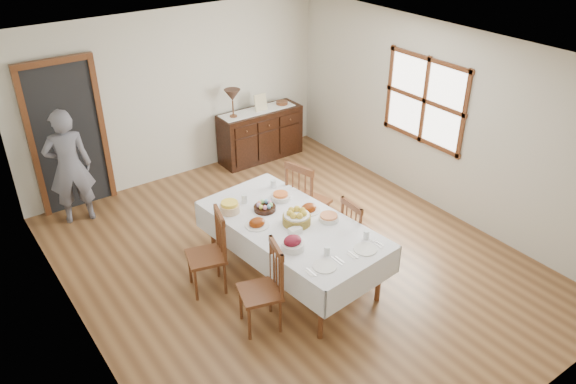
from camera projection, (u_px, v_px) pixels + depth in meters
ground at (293, 261)px, 7.04m from camera, size 6.00×6.00×0.00m
room_shell at (262, 132)px, 6.46m from camera, size 5.02×6.02×2.65m
dining_table at (292, 229)px, 6.43m from camera, size 1.37×2.36×0.78m
chair_left_near at (264, 287)px, 5.81m from camera, size 0.51×0.51×1.00m
chair_left_far at (210, 252)px, 6.35m from camera, size 0.51×0.51×1.00m
chair_right_near at (358, 234)px, 6.71m from camera, size 0.42×0.42×0.95m
chair_right_far at (306, 199)px, 7.27m from camera, size 0.57×0.57×1.11m
sideboard at (260, 134)px, 9.42m from camera, size 1.42×0.52×0.85m
person at (68, 163)px, 7.48m from camera, size 0.60×0.45×1.75m
bread_basket at (297, 218)px, 6.33m from camera, size 0.32×0.32×0.18m
egg_basket at (265, 207)px, 6.60m from camera, size 0.26×0.26×0.11m
ham_platter_a at (257, 223)px, 6.32m from camera, size 0.28×0.28×0.11m
ham_platter_b at (309, 209)px, 6.60m from camera, size 0.27×0.27×0.11m
beet_bowl at (293, 243)px, 5.91m from camera, size 0.25×0.25×0.15m
carrot_bowl at (281, 197)px, 6.82m from camera, size 0.24×0.24×0.09m
pineapple_bowl at (230, 207)px, 6.56m from camera, size 0.23×0.23×0.13m
casserole_dish at (329, 218)px, 6.41m from camera, size 0.23×0.23×0.08m
butter_dish at (295, 231)px, 6.17m from camera, size 0.15×0.10×0.07m
setting_left at (325, 261)px, 5.71m from camera, size 0.43×0.31×0.10m
setting_right at (365, 244)px, 5.97m from camera, size 0.43×0.31×0.10m
glass_far_a at (244, 199)px, 6.74m from camera, size 0.07×0.07×0.11m
glass_far_b at (273, 184)px, 7.09m from camera, size 0.07×0.07×0.10m
runner at (257, 111)px, 9.19m from camera, size 1.30×0.35×0.01m
table_lamp at (232, 96)px, 8.78m from camera, size 0.26×0.26×0.46m
picture_frame at (261, 103)px, 9.13m from camera, size 0.22×0.08×0.28m
deco_bowl at (282, 103)px, 9.43m from camera, size 0.20×0.20×0.06m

